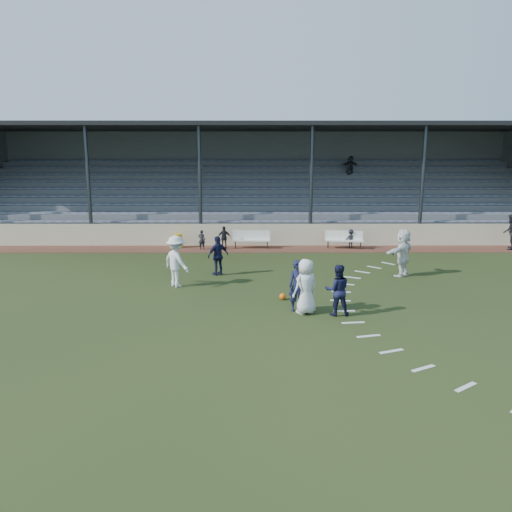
{
  "coord_description": "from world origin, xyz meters",
  "views": [
    {
      "loc": [
        -0.05,
        -15.41,
        5.04
      ],
      "look_at": [
        0.0,
        2.5,
        1.3
      ],
      "focal_mm": 35.0,
      "sensor_mm": 36.0,
      "label": 1
    }
  ],
  "objects_px": {
    "bench_right": "(344,238)",
    "official": "(511,232)",
    "football": "(283,296)",
    "bench_left": "(251,238)",
    "player_navy_lead": "(298,286)",
    "player_white_lead": "(306,286)",
    "trash_bin": "(178,241)"
  },
  "relations": [
    {
      "from": "bench_right",
      "to": "official",
      "type": "bearing_deg",
      "value": 6.88
    },
    {
      "from": "football",
      "to": "official",
      "type": "distance_m",
      "value": 15.4
    },
    {
      "from": "football",
      "to": "official",
      "type": "xyz_separation_m",
      "value": [
        12.43,
        9.06,
        0.84
      ]
    },
    {
      "from": "bench_left",
      "to": "bench_right",
      "type": "xyz_separation_m",
      "value": [
        4.92,
        -0.1,
        0.0
      ]
    },
    {
      "from": "bench_right",
      "to": "player_navy_lead",
      "type": "bearing_deg",
      "value": -98.73
    },
    {
      "from": "player_white_lead",
      "to": "official",
      "type": "xyz_separation_m",
      "value": [
        11.79,
        10.54,
        0.07
      ]
    },
    {
      "from": "bench_left",
      "to": "trash_bin",
      "type": "height_order",
      "value": "bench_left"
    },
    {
      "from": "bench_right",
      "to": "official",
      "type": "xyz_separation_m",
      "value": [
        8.66,
        -0.3,
        0.37
      ]
    },
    {
      "from": "official",
      "to": "trash_bin",
      "type": "bearing_deg",
      "value": -59.8
    },
    {
      "from": "bench_right",
      "to": "player_white_lead",
      "type": "distance_m",
      "value": 11.29
    },
    {
      "from": "bench_left",
      "to": "player_white_lead",
      "type": "relative_size",
      "value": 1.14
    },
    {
      "from": "player_white_lead",
      "to": "player_navy_lead",
      "type": "bearing_deg",
      "value": -79.97
    },
    {
      "from": "bench_right",
      "to": "player_white_lead",
      "type": "relative_size",
      "value": 1.15
    },
    {
      "from": "bench_left",
      "to": "player_white_lead",
      "type": "xyz_separation_m",
      "value": [
        1.79,
        -10.94,
        0.3
      ]
    },
    {
      "from": "bench_right",
      "to": "football",
      "type": "height_order",
      "value": "bench_right"
    },
    {
      "from": "trash_bin",
      "to": "bench_right",
      "type": "bearing_deg",
      "value": -1.58
    },
    {
      "from": "bench_left",
      "to": "player_navy_lead",
      "type": "xyz_separation_m",
      "value": [
        1.57,
        -10.69,
        0.25
      ]
    },
    {
      "from": "bench_right",
      "to": "player_navy_lead",
      "type": "distance_m",
      "value": 11.11
    },
    {
      "from": "bench_left",
      "to": "football",
      "type": "relative_size",
      "value": 8.65
    },
    {
      "from": "player_white_lead",
      "to": "football",
      "type": "bearing_deg",
      "value": -98.19
    },
    {
      "from": "football",
      "to": "player_white_lead",
      "type": "xyz_separation_m",
      "value": [
        0.64,
        -1.49,
        0.77
      ]
    },
    {
      "from": "bench_right",
      "to": "trash_bin",
      "type": "distance_m",
      "value": 8.85
    },
    {
      "from": "trash_bin",
      "to": "bench_left",
      "type": "bearing_deg",
      "value": -2.04
    },
    {
      "from": "player_white_lead",
      "to": "player_navy_lead",
      "type": "xyz_separation_m",
      "value": [
        -0.22,
        0.25,
        -0.05
      ]
    },
    {
      "from": "trash_bin",
      "to": "player_navy_lead",
      "type": "bearing_deg",
      "value": -63.11
    },
    {
      "from": "bench_left",
      "to": "player_white_lead",
      "type": "height_order",
      "value": "player_white_lead"
    },
    {
      "from": "player_white_lead",
      "to": "player_navy_lead",
      "type": "distance_m",
      "value": 0.34
    },
    {
      "from": "football",
      "to": "official",
      "type": "relative_size",
      "value": 0.12
    },
    {
      "from": "official",
      "to": "bench_right",
      "type": "bearing_deg",
      "value": -59.99
    },
    {
      "from": "football",
      "to": "player_white_lead",
      "type": "bearing_deg",
      "value": -66.78
    },
    {
      "from": "bench_right",
      "to": "official",
      "type": "height_order",
      "value": "official"
    },
    {
      "from": "trash_bin",
      "to": "player_navy_lead",
      "type": "distance_m",
      "value": 12.15
    }
  ]
}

